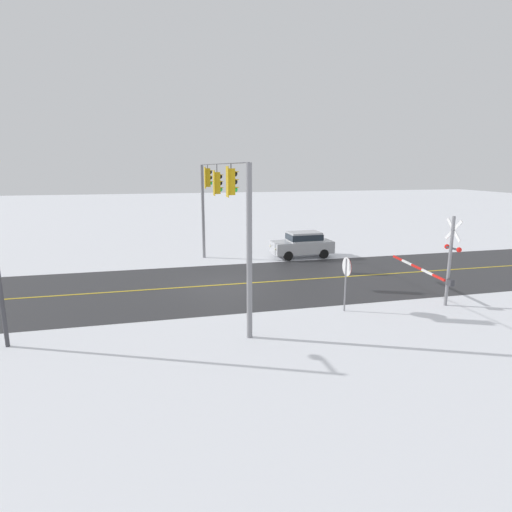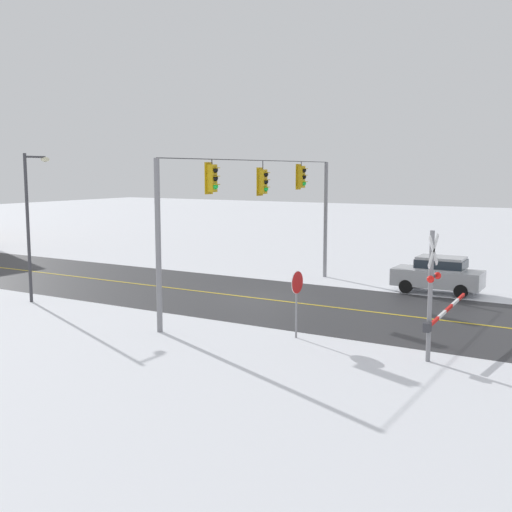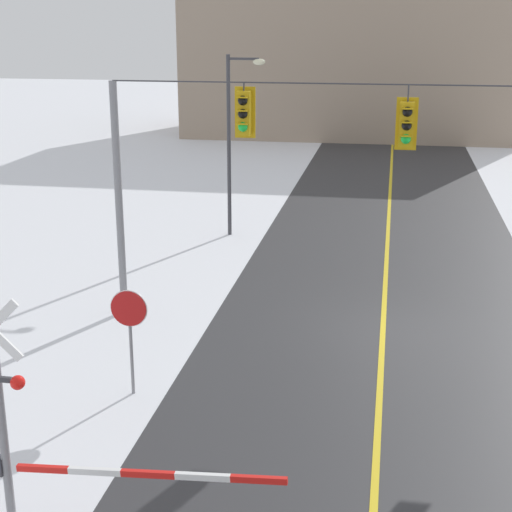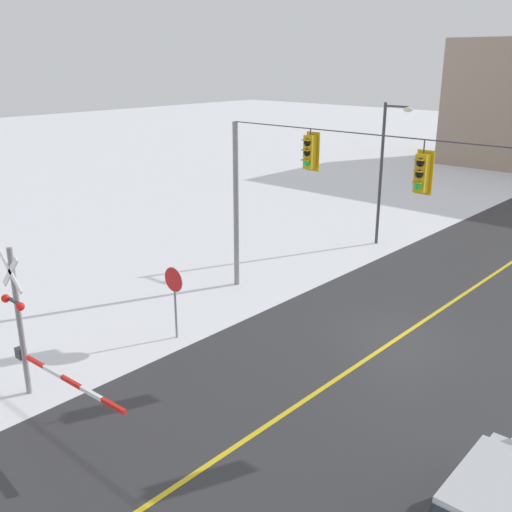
{
  "view_description": "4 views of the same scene",
  "coord_description": "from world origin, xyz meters",
  "px_view_note": "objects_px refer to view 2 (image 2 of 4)",
  "views": [
    {
      "loc": [
        -20.78,
        3.12,
        6.05
      ],
      "look_at": [
        -3.8,
        -1.02,
        2.3
      ],
      "focal_mm": 29.15,
      "sensor_mm": 36.0,
      "label": 1
    },
    {
      "loc": [
        -24.46,
        -14.55,
        5.77
      ],
      "look_at": [
        -3.96,
        -2.21,
        2.56
      ],
      "focal_mm": 44.91,
      "sensor_mm": 36.0,
      "label": 2
    },
    {
      "loc": [
        -0.0,
        -18.89,
        7.68
      ],
      "look_at": [
        -2.98,
        -2.1,
        2.45
      ],
      "focal_mm": 54.33,
      "sensor_mm": 36.0,
      "label": 3
    },
    {
      "loc": [
        7.85,
        -15.26,
        8.32
      ],
      "look_at": [
        -3.16,
        -3.13,
        2.8
      ],
      "focal_mm": 41.18,
      "sensor_mm": 36.0,
      "label": 4
    }
  ],
  "objects_px": {
    "stop_sign": "(297,289)",
    "railroad_crossing": "(435,296)",
    "streetlamp_near": "(31,213)",
    "parked_car_silver": "(439,273)"
  },
  "relations": [
    {
      "from": "stop_sign",
      "to": "parked_car_silver",
      "type": "bearing_deg",
      "value": -10.38
    },
    {
      "from": "railroad_crossing",
      "to": "streetlamp_near",
      "type": "distance_m",
      "value": 17.71
    },
    {
      "from": "stop_sign",
      "to": "parked_car_silver",
      "type": "xyz_separation_m",
      "value": [
        10.75,
        -1.97,
        -0.76
      ]
    },
    {
      "from": "stop_sign",
      "to": "streetlamp_near",
      "type": "xyz_separation_m",
      "value": [
        -0.39,
        12.89,
        2.2
      ]
    },
    {
      "from": "stop_sign",
      "to": "railroad_crossing",
      "type": "height_order",
      "value": "railroad_crossing"
    },
    {
      "from": "railroad_crossing",
      "to": "streetlamp_near",
      "type": "xyz_separation_m",
      "value": [
        -0.43,
        17.6,
        1.95
      ]
    },
    {
      "from": "railroad_crossing",
      "to": "streetlamp_near",
      "type": "bearing_deg",
      "value": 91.41
    },
    {
      "from": "stop_sign",
      "to": "railroad_crossing",
      "type": "bearing_deg",
      "value": -89.44
    },
    {
      "from": "stop_sign",
      "to": "railroad_crossing",
      "type": "distance_m",
      "value": 4.72
    },
    {
      "from": "stop_sign",
      "to": "streetlamp_near",
      "type": "relative_size",
      "value": 0.36
    }
  ]
}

